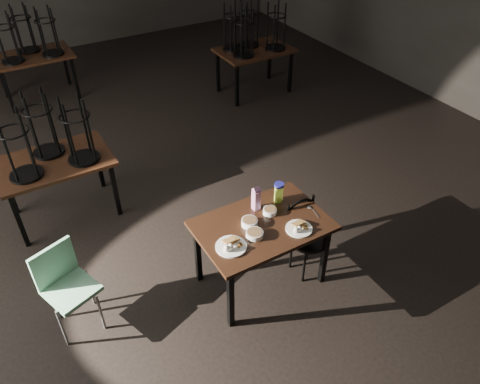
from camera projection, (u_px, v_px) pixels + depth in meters
room at (148, 12)px, 4.10m from camera, size 12.00×12.04×3.22m
main_table at (262, 230)px, 4.31m from camera, size 1.20×0.80×0.75m
plate_left at (231, 245)px, 4.01m from camera, size 0.27×0.27×0.09m
plate_right at (299, 228)px, 4.19m from camera, size 0.24×0.24×0.08m
bowl_near at (250, 222)px, 4.23m from camera, size 0.15×0.15×0.06m
bowl_far at (270, 211)px, 4.36m from camera, size 0.13×0.13×0.05m
bowl_big at (254, 234)px, 4.11m from camera, size 0.15×0.15×0.05m
juice_carton at (256, 199)px, 4.36m from camera, size 0.07×0.07×0.26m
water_bottle at (279, 192)px, 4.46m from camera, size 0.10×0.10×0.21m
spoon at (310, 208)px, 4.43m from camera, size 0.05×0.20×0.01m
bentwood_chair at (305, 232)px, 4.57m from camera, size 0.39×0.39×0.81m
school_chair at (65, 282)px, 4.03m from camera, size 0.50×0.50×0.85m
bg_table_left at (53, 159)px, 5.05m from camera, size 1.20×0.80×1.48m
bg_table_right at (253, 46)px, 7.61m from camera, size 1.20×0.80×1.48m
bg_table_far at (32, 53)px, 7.42m from camera, size 1.20×0.80×1.48m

